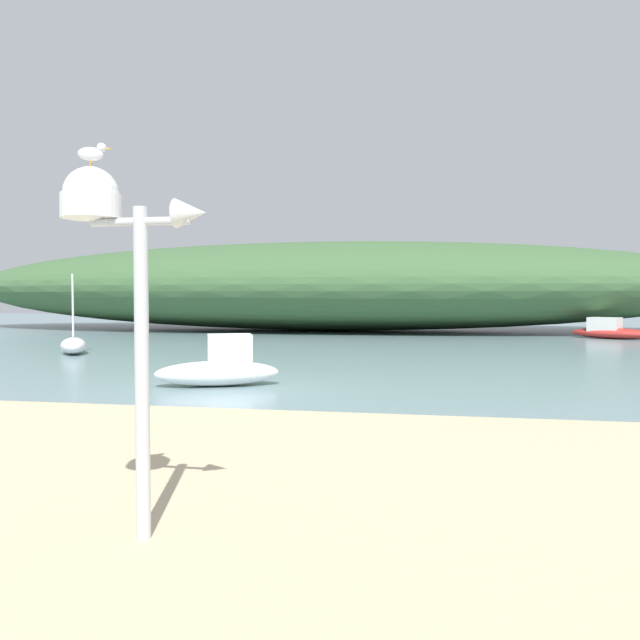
% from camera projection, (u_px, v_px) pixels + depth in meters
% --- Properties ---
extents(ground_plane, '(120.00, 120.00, 0.00)m').
position_uv_depth(ground_plane, '(226.00, 389.00, 15.05)').
color(ground_plane, gray).
extents(distant_hill, '(51.83, 15.47, 5.85)m').
position_uv_depth(distant_hill, '(326.00, 286.00, 41.89)').
color(distant_hill, '#3D6038').
rests_on(distant_hill, ground).
extents(mast_structure, '(1.26, 0.50, 3.12)m').
position_uv_depth(mast_structure, '(109.00, 234.00, 5.22)').
color(mast_structure, silver).
rests_on(mast_structure, beach_sand).
extents(seagull_on_radar, '(0.27, 0.17, 0.20)m').
position_uv_depth(seagull_on_radar, '(92.00, 153.00, 5.23)').
color(seagull_on_radar, orange).
rests_on(seagull_on_radar, mast_structure).
extents(motorboat_near_shore, '(4.45, 3.46, 1.12)m').
position_uv_depth(motorboat_near_shore, '(611.00, 331.00, 33.18)').
color(motorboat_near_shore, '#B72D28').
rests_on(motorboat_near_shore, ground).
extents(sailboat_inner_mooring, '(2.17, 2.66, 3.13)m').
position_uv_depth(sailboat_inner_mooring, '(73.00, 345.00, 24.36)').
color(sailboat_inner_mooring, white).
rests_on(sailboat_inner_mooring, ground).
extents(motorboat_mid_channel, '(3.27, 2.14, 1.29)m').
position_uv_depth(motorboat_mid_channel, '(221.00, 367.00, 15.63)').
color(motorboat_mid_channel, white).
rests_on(motorboat_mid_channel, ground).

